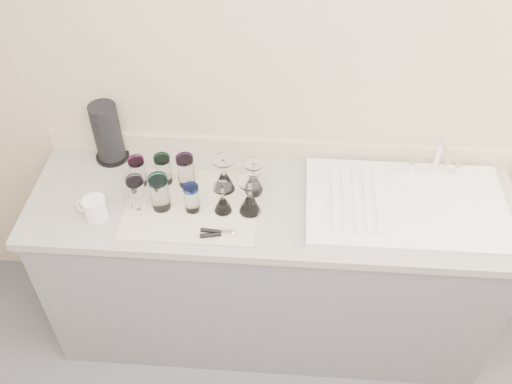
# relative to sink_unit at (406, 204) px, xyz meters

# --- Properties ---
(counter_unit) EXTENTS (2.06, 0.62, 0.90)m
(counter_unit) POSITION_rel_sink_unit_xyz_m (-0.55, -0.00, -0.47)
(counter_unit) COLOR slate
(counter_unit) RESTS_ON ground
(sink_unit) EXTENTS (0.82, 0.50, 0.22)m
(sink_unit) POSITION_rel_sink_unit_xyz_m (0.00, 0.00, 0.00)
(sink_unit) COLOR white
(sink_unit) RESTS_ON counter_unit
(dish_towel) EXTENTS (0.55, 0.42, 0.01)m
(dish_towel) POSITION_rel_sink_unit_xyz_m (-0.89, -0.05, -0.02)
(dish_towel) COLOR beige
(dish_towel) RESTS_ON counter_unit
(tumbler_teal) EXTENTS (0.07, 0.07, 0.14)m
(tumbler_teal) POSITION_rel_sink_unit_xyz_m (-1.13, 0.06, 0.06)
(tumbler_teal) COLOR white
(tumbler_teal) RESTS_ON dish_towel
(tumbler_cyan) EXTENTS (0.07, 0.07, 0.14)m
(tumbler_cyan) POSITION_rel_sink_unit_xyz_m (-1.02, 0.08, 0.06)
(tumbler_cyan) COLOR white
(tumbler_cyan) RESTS_ON dish_towel
(tumbler_purple) EXTENTS (0.08, 0.08, 0.15)m
(tumbler_purple) POSITION_rel_sink_unit_xyz_m (-0.92, 0.07, 0.06)
(tumbler_purple) COLOR white
(tumbler_purple) RESTS_ON dish_towel
(tumbler_magenta) EXTENTS (0.07, 0.07, 0.14)m
(tumbler_magenta) POSITION_rel_sink_unit_xyz_m (-1.10, -0.07, 0.06)
(tumbler_magenta) COLOR white
(tumbler_magenta) RESTS_ON dish_towel
(tumbler_blue) EXTENTS (0.08, 0.08, 0.16)m
(tumbler_blue) POSITION_rel_sink_unit_xyz_m (-1.01, -0.07, 0.07)
(tumbler_blue) COLOR white
(tumbler_blue) RESTS_ON dish_towel
(tumbler_lavender) EXTENTS (0.06, 0.06, 0.13)m
(tumbler_lavender) POSITION_rel_sink_unit_xyz_m (-0.88, -0.08, 0.05)
(tumbler_lavender) COLOR white
(tumbler_lavender) RESTS_ON dish_towel
(goblet_back_left) EXTENTS (0.09, 0.09, 0.16)m
(goblet_back_left) POSITION_rel_sink_unit_xyz_m (-0.76, 0.05, 0.04)
(goblet_back_left) COLOR white
(goblet_back_left) RESTS_ON dish_towel
(goblet_back_right) EXTENTS (0.08, 0.08, 0.15)m
(goblet_back_right) POSITION_rel_sink_unit_xyz_m (-0.64, 0.06, 0.04)
(goblet_back_right) COLOR white
(goblet_back_right) RESTS_ON dish_towel
(goblet_front_left) EXTENTS (0.07, 0.07, 0.13)m
(goblet_front_left) POSITION_rel_sink_unit_xyz_m (-0.75, -0.07, 0.03)
(goblet_front_left) COLOR white
(goblet_front_left) RESTS_ON dish_towel
(goblet_front_right) EXTENTS (0.09, 0.09, 0.16)m
(goblet_front_right) POSITION_rel_sink_unit_xyz_m (-0.64, -0.07, 0.04)
(goblet_front_right) COLOR white
(goblet_front_right) RESTS_ON dish_towel
(goblet_extra) EXTENTS (0.07, 0.07, 0.12)m
(goblet_extra) POSITION_rel_sink_unit_xyz_m (-0.63, 0.04, 0.03)
(goblet_extra) COLOR white
(goblet_extra) RESTS_ON dish_towel
(can_opener) EXTENTS (0.14, 0.05, 0.02)m
(can_opener) POSITION_rel_sink_unit_xyz_m (-0.76, -0.21, -0.00)
(can_opener) COLOR silver
(can_opener) RESTS_ON dish_towel
(white_mug) EXTENTS (0.14, 0.11, 0.10)m
(white_mug) POSITION_rel_sink_unit_xyz_m (-1.27, -0.14, 0.03)
(white_mug) COLOR silver
(white_mug) RESTS_ON counter_unit
(paper_towel_roll) EXTENTS (0.15, 0.15, 0.28)m
(paper_towel_roll) POSITION_rel_sink_unit_xyz_m (-1.29, 0.23, 0.12)
(paper_towel_roll) COLOR black
(paper_towel_roll) RESTS_ON counter_unit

